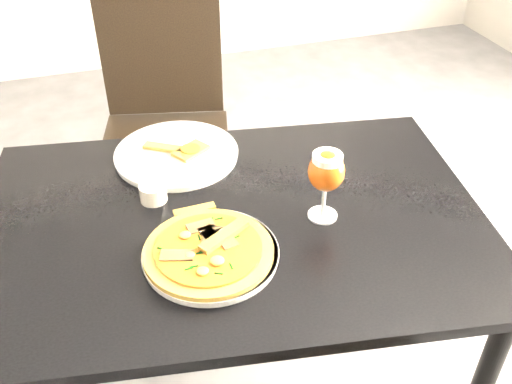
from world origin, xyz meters
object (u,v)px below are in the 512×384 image
object	(u,v)px
chair_far	(165,125)
beer_glass	(326,172)
pizza	(209,250)
dining_table	(233,245)

from	to	relation	value
chair_far	beer_glass	world-z (taller)	chair_far
pizza	chair_far	bearing A→B (deg)	86.64
dining_table	chair_far	bearing A→B (deg)	101.10
dining_table	beer_glass	world-z (taller)	beer_glass
dining_table	pizza	xyz separation A→B (m)	(-0.09, -0.12, 0.12)
dining_table	chair_far	distance (m)	0.84
pizza	beer_glass	size ratio (longest dim) A/B	1.59
beer_glass	dining_table	bearing A→B (deg)	163.04
dining_table	pizza	bearing A→B (deg)	-115.36
pizza	beer_glass	distance (m)	0.32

